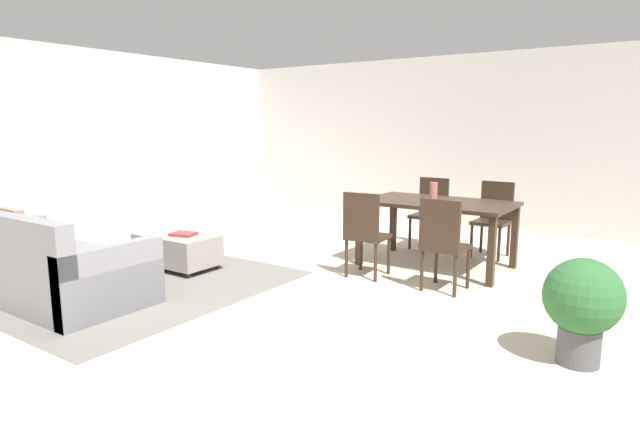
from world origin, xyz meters
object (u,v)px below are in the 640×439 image
Objects in this scene: ottoman_table at (177,249)px; dining_table at (437,209)px; potted_plant at (583,303)px; dining_chair_near_left at (365,230)px; vase_centerpiece at (434,191)px; dining_chair_near_right at (443,240)px; dining_chair_far_left at (431,209)px; book_on_ottoman at (183,234)px; dining_chair_far_right at (494,214)px; couch at (44,268)px.

ottoman_table is 2.99m from dining_table.
potted_plant is at bearing -1.55° from ottoman_table.
dining_chair_near_left is 1.03m from vase_centerpiece.
dining_chair_near_right and dining_chair_far_left have the same top height.
vase_centerpiece is (0.39, -0.86, 0.34)m from dining_chair_far_left.
dining_chair_near_left is 1.00× the size of dining_chair_far_left.
book_on_ottoman is 0.35× the size of potted_plant.
dining_chair_far_right is 4.45× the size of vase_centerpiece.
couch is 5.02m from dining_chair_far_right.
dining_table is at bearing 37.14° from book_on_ottoman.
dining_chair_near_left reaches higher than couch.
vase_centerpiece is at bearing 38.26° from book_on_ottoman.
dining_chair_near_left is 1.75m from dining_chair_far_left.
couch is 2.85× the size of potted_plant.
dining_chair_far_right is at bearing 64.75° from dining_chair_near_left.
ottoman_table is 1.02× the size of dining_chair_near_left.
couch is at bearing -118.03° from dining_chair_far_left.
dining_chair_near_left reaches higher than dining_table.
dining_chair_far_left reaches higher than dining_table.
dining_table is 1.79× the size of dining_chair_near_left.
dining_table is at bearing 115.99° from dining_chair_near_right.
couch is at bearing -98.35° from ottoman_table.
dining_chair_near_left is at bearing 156.33° from potted_plant.
dining_chair_near_right is 1.69m from potted_plant.
potted_plant is (1.80, -1.85, -0.24)m from dining_table.
dining_chair_near_left is (-0.44, -0.87, -0.15)m from dining_table.
dining_chair_near_right is (0.87, -0.00, 0.00)m from dining_chair_near_left.
dining_table is 6.33× the size of book_on_ottoman.
vase_centerpiece is 0.28× the size of potted_plant.
ottoman_table is 2.99m from vase_centerpiece.
dining_table is 1.79× the size of dining_chair_far_left.
couch reaches higher than dining_table.
vase_centerpiece is at bearing 158.65° from dining_table.
book_on_ottoman is (-1.84, -2.61, -0.12)m from dining_chair_far_left.
dining_table reaches higher than potted_plant.
book_on_ottoman is (-2.22, -1.75, -0.46)m from vase_centerpiece.
dining_chair_near_right is (3.02, 2.28, 0.23)m from couch.
dining_chair_far_left reaches higher than couch.
ottoman_table is 1.02× the size of dining_chair_near_right.
dining_chair_far_left is at bearing 114.18° from vase_centerpiece.
dining_chair_far_right is at bearing 62.74° from vase_centerpiece.
book_on_ottoman is at bearing 77.62° from couch.
dining_table is at bearing -113.42° from dining_chair_far_right.
vase_centerpiece is 2.68m from potted_plant.
dining_chair_far_right is at bearing 91.36° from dining_chair_near_right.
couch is 8.07× the size of book_on_ottoman.
couch is at bearing -163.53° from potted_plant.
book_on_ottoman is at bearing -141.74° from vase_centerpiece.
dining_chair_far_right is (0.83, 1.75, 0.00)m from dining_chair_near_left.
book_on_ottoman is (-2.66, -2.61, -0.12)m from dining_chair_far_right.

